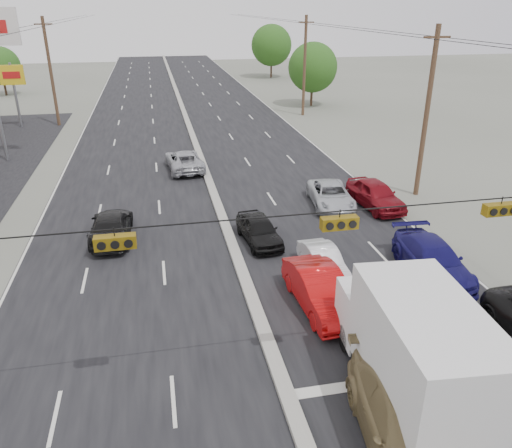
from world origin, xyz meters
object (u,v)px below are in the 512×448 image
object	(u,v)px
pole_sign_far	(13,80)
queue_car_e	(376,195)
utility_pole_right_c	(305,66)
queue_car_c	(331,196)
oncoming_far	(184,161)
red_sedan	(320,290)
oncoming_near	(111,226)
queue_car_a	(259,230)
utility_pole_right_b	(427,113)
tree_left_far	(1,66)
tan_sedan	(411,428)
queue_car_d	(432,260)
tree_right_mid	(313,67)
tree_right_far	(271,45)
queue_car_b	(323,262)
utility_pole_left_c	(51,72)
box_truck	(413,349)

from	to	relation	value
pole_sign_far	queue_car_e	world-z (taller)	pole_sign_far
utility_pole_right_c	queue_car_c	distance (m)	26.89
pole_sign_far	oncoming_far	world-z (taller)	pole_sign_far
red_sedan	oncoming_near	size ratio (longest dim) A/B	0.99
queue_car_e	oncoming_far	xyz separation A→B (m)	(-10.44, 9.50, -0.09)
queue_car_a	oncoming_far	xyz separation A→B (m)	(-2.80, 12.74, 0.03)
utility_pole_right_b	pole_sign_far	xyz separation A→B (m)	(-28.50, 25.00, -0.70)
oncoming_near	oncoming_far	size ratio (longest dim) A/B	0.96
tree_left_far	tan_sedan	world-z (taller)	tree_left_far
tree_left_far	queue_car_d	distance (m)	62.40
pole_sign_far	queue_car_c	bearing A→B (deg)	-48.90
utility_pole_right_b	oncoming_far	size ratio (longest dim) A/B	1.97
red_sedan	tree_right_mid	bearing A→B (deg)	69.39
tree_right_mid	tan_sedan	distance (m)	49.87
utility_pole_right_c	tan_sedan	world-z (taller)	utility_pole_right_c
tree_right_mid	tree_right_far	size ratio (longest dim) A/B	0.88
queue_car_b	queue_car_d	bearing A→B (deg)	-15.00
queue_car_a	queue_car_c	size ratio (longest dim) A/B	0.82
red_sedan	queue_car_a	size ratio (longest dim) A/B	1.20
queue_car_c	oncoming_near	bearing A→B (deg)	-163.84
utility_pole_left_c	box_truck	bearing A→B (deg)	-68.86
queue_car_c	oncoming_near	size ratio (longest dim) A/B	0.99
utility_pole_right_b	box_truck	distance (m)	18.95
queue_car_b	tree_right_far	bearing A→B (deg)	76.33
utility_pole_right_b	queue_car_e	size ratio (longest dim) A/B	2.15
red_sedan	queue_car_a	distance (m)	6.36
queue_car_c	oncoming_far	xyz separation A→B (m)	(-7.95, 8.81, 0.04)
pole_sign_far	queue_car_c	size ratio (longest dim) A/B	1.25
utility_pole_left_c	queue_car_c	xyz separation A→B (m)	(19.05, -25.85, -4.44)
queue_car_a	queue_car_b	world-z (taller)	queue_car_a
utility_pole_right_b	tree_right_mid	bearing A→B (deg)	85.24
tree_right_far	queue_car_c	bearing A→B (deg)	-99.60
utility_pole_right_b	oncoming_near	xyz separation A→B (m)	(-18.34, -2.90, -4.40)
tree_left_far	oncoming_far	distance (m)	42.49
pole_sign_far	tree_right_far	distance (m)	43.87
box_truck	tree_right_mid	bearing A→B (deg)	80.63
tan_sedan	utility_pole_right_b	bearing A→B (deg)	69.41
tree_right_far	utility_pole_left_c	bearing A→B (deg)	-133.53
utility_pole_left_c	tan_sedan	size ratio (longest dim) A/B	1.65
tree_left_far	tree_right_mid	xyz separation A→B (m)	(37.00, -15.00, 0.62)
queue_car_d	oncoming_far	xyz separation A→B (m)	(-9.54, 17.52, -0.05)
queue_car_b	oncoming_far	size ratio (longest dim) A/B	0.73
tree_right_mid	oncoming_far	xyz separation A→B (m)	(-16.40, -22.04, -3.63)
red_sedan	queue_car_d	xyz separation A→B (m)	(5.62, 1.48, -0.03)
queue_car_d	oncoming_far	distance (m)	19.94
oncoming_far	oncoming_near	bearing A→B (deg)	62.77
tree_right_mid	queue_car_c	size ratio (longest dim) A/B	1.49
queue_car_b	queue_car_e	xyz separation A→B (m)	(5.54, 6.99, 0.18)
utility_pole_right_c	red_sedan	distance (m)	37.64
queue_car_a	tan_sedan	bearing A→B (deg)	-90.76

